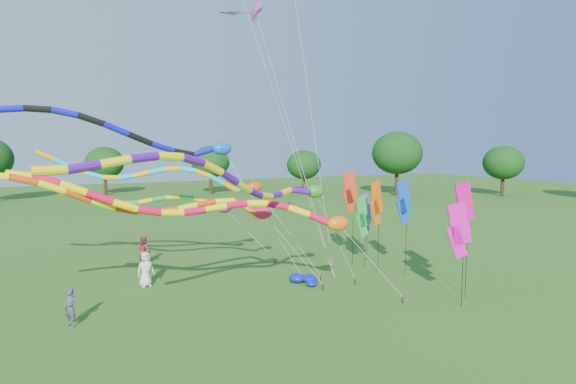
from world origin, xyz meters
name	(u,v)px	position (x,y,z in m)	size (l,w,h in m)	color
ground	(335,316)	(0.00, 0.00, 0.00)	(160.00, 160.00, 0.00)	#265015
tree_ring	(285,188)	(-1.83, 0.94, 5.34)	(119.04, 115.03, 9.68)	#382314
tube_kite_red	(230,209)	(-3.91, 1.80, 4.48)	(15.03, 3.07, 6.75)	black
tube_kite_orange	(158,202)	(-6.47, 3.12, 4.77)	(15.29, 1.50, 6.78)	black
tube_kite_purple	(247,183)	(-3.87, -0.03, 5.67)	(13.85, 6.21, 7.43)	black
tube_kite_blue	(100,131)	(-8.34, 5.30, 7.65)	(17.63, 1.77, 9.46)	black
tube_kite_cyan	(182,178)	(-4.89, 5.45, 5.56)	(12.76, 1.94, 7.31)	black
tube_kite_green	(155,199)	(-5.17, 10.32, 4.11)	(13.13, 2.30, 6.12)	black
delta_kite_high_c	(255,11)	(1.26, 11.27, 15.17)	(3.49, 7.98, 16.62)	black
banner_pole_magenta_a	(459,231)	(5.41, -1.35, 3.37)	(1.11, 0.50, 4.64)	black
banner_pole_red	(350,193)	(5.34, 6.89, 4.31)	(1.16, 0.17, 5.58)	black
banner_pole_green	(363,216)	(5.80, 6.23, 2.97)	(1.15, 0.34, 4.23)	black
banner_pole_blue_b	(404,203)	(6.59, 3.65, 4.01)	(1.16, 0.22, 5.28)	black
banner_pole_orange	(377,203)	(5.68, 4.80, 3.89)	(1.12, 0.48, 5.16)	black
banner_pole_magenta_b	(464,209)	(6.52, -0.57, 4.17)	(1.16, 0.19, 5.44)	black
banner_pole_violet	(365,213)	(6.94, 7.60, 2.91)	(1.14, 0.39, 4.17)	black
blue_nylon_heap	(306,279)	(1.19, 4.69, 0.23)	(1.45, 0.92, 0.49)	#0C169F
person_a	(146,269)	(-6.21, 7.87, 0.87)	(0.86, 0.56, 1.75)	beige
person_b	(70,308)	(-9.84, 3.62, 0.77)	(0.56, 0.37, 1.53)	#393C50
person_c	(144,251)	(-5.52, 12.13, 0.90)	(0.87, 0.68, 1.80)	maroon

